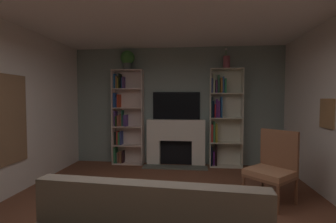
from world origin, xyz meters
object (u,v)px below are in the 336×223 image
object	(u,v)px
fireplace	(176,141)
vase_with_flowers	(227,62)
tv	(176,106)
bookshelf_left	(125,118)
bookshelf_right	(222,116)
potted_plant	(128,59)
armchair	(273,166)

from	to	relation	value
fireplace	vase_with_flowers	world-z (taller)	vase_with_flowers
tv	bookshelf_left	world-z (taller)	bookshelf_left
fireplace	bookshelf_right	world-z (taller)	bookshelf_right
bookshelf_left	potted_plant	distance (m)	1.40
bookshelf_left	armchair	distance (m)	3.49
fireplace	armchair	bearing A→B (deg)	-50.10
bookshelf_right	potted_plant	size ratio (longest dim) A/B	4.95
bookshelf_right	tv	bearing A→B (deg)	175.65
tv	potted_plant	distance (m)	1.60
bookshelf_left	potted_plant	xyz separation A→B (m)	(0.09, -0.05, 1.40)
bookshelf_left	potted_plant	bearing A→B (deg)	-26.85
bookshelf_right	armchair	world-z (taller)	bookshelf_right
tv	armchair	distance (m)	2.72
tv	potted_plant	bearing A→B (deg)	-174.01
bookshelf_right	potted_plant	xyz separation A→B (m)	(-2.19, -0.04, 1.33)
armchair	bookshelf_right	bearing A→B (deg)	106.06
armchair	bookshelf_left	bearing A→B (deg)	145.61
fireplace	bookshelf_right	xyz separation A→B (m)	(1.05, 0.02, 0.60)
potted_plant	vase_with_flowers	distance (m)	2.29
fireplace	bookshelf_right	size ratio (longest dim) A/B	0.65
fireplace	tv	world-z (taller)	tv
vase_with_flowers	armchair	world-z (taller)	vase_with_flowers
potted_plant	armchair	distance (m)	3.88
fireplace	vase_with_flowers	distance (m)	2.15
bookshelf_right	armchair	xyz separation A→B (m)	(0.56, -1.94, -0.63)
fireplace	bookshelf_left	size ratio (longest dim) A/B	0.65
fireplace	potted_plant	size ratio (longest dim) A/B	3.22
bookshelf_left	vase_with_flowers	size ratio (longest dim) A/B	4.80
tv	bookshelf_right	size ratio (longest dim) A/B	0.50
fireplace	vase_with_flowers	bearing A→B (deg)	-1.18
potted_plant	vase_with_flowers	xyz separation A→B (m)	(2.29, 0.00, -0.11)
bookshelf_left	armchair	bearing A→B (deg)	-34.39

